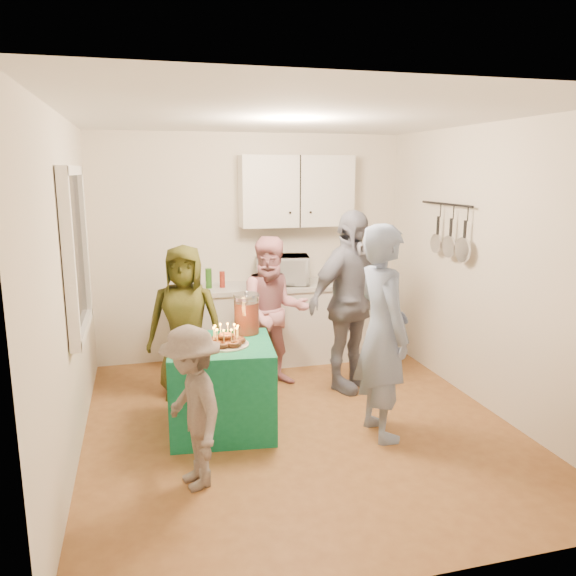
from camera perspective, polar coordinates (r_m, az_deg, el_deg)
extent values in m
plane|color=brown|center=(5.06, 1.05, -13.65)|extent=(4.00, 4.00, 0.00)
plane|color=white|center=(4.59, 1.17, 17.11)|extent=(4.00, 4.00, 0.00)
plane|color=silver|center=(6.58, -3.71, 4.12)|extent=(3.60, 3.60, 0.00)
plane|color=silver|center=(4.51, -21.45, -0.21)|extent=(4.00, 4.00, 0.00)
plane|color=silver|center=(5.43, 19.72, 1.82)|extent=(4.00, 4.00, 0.00)
cube|color=black|center=(4.76, -20.93, 3.48)|extent=(0.04, 1.00, 1.20)
cube|color=white|center=(6.50, -1.36, -3.77)|extent=(2.20, 0.58, 0.86)
cube|color=beige|center=(6.40, -1.38, 0.16)|extent=(2.24, 0.62, 0.05)
cube|color=white|center=(6.49, 0.88, 9.81)|extent=(1.30, 0.30, 0.80)
cube|color=black|center=(5.93, 15.46, 5.81)|extent=(0.12, 1.00, 0.60)
imported|color=white|center=(6.38, -0.58, 1.86)|extent=(0.66, 0.51, 0.33)
cube|color=#106B44|center=(4.88, -6.74, -9.88)|extent=(0.94, 0.94, 0.76)
cylinder|color=red|center=(4.98, -4.23, -2.73)|extent=(0.22, 0.22, 0.34)
imported|color=#7A8CB1|center=(4.65, 9.59, -4.46)|extent=(0.45, 0.66, 1.77)
imported|color=#63641C|center=(5.53, -10.41, -3.36)|extent=(0.82, 0.64, 1.49)
imported|color=#CA6982|center=(5.69, -1.47, -2.50)|extent=(0.78, 0.62, 1.54)
imported|color=black|center=(5.60, 6.24, -1.37)|extent=(1.15, 0.88, 1.81)
imported|color=#5C504A|center=(4.00, -9.72, -11.89)|extent=(0.59, 0.83, 1.16)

